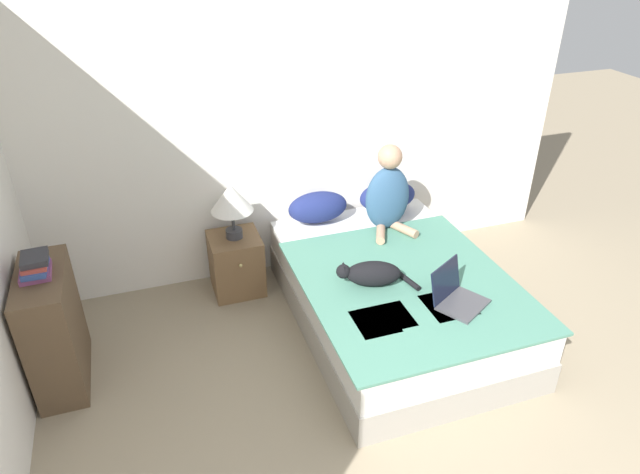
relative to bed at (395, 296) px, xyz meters
name	(u,v)px	position (x,y,z in m)	size (l,w,h in m)	color
wall_back	(284,127)	(-0.52, 1.10, 1.03)	(5.04, 0.05, 2.55)	white
bed	(395,296)	(0.00, 0.00, 0.00)	(1.45, 2.06, 0.50)	#9E998E
pillow_near	(318,207)	(-0.32, 0.87, 0.38)	(0.51, 0.27, 0.26)	navy
pillow_far	(387,196)	(0.32, 0.87, 0.38)	(0.51, 0.27, 0.26)	navy
person_sitting	(388,194)	(0.18, 0.58, 0.56)	(0.38, 0.36, 0.72)	#33567A
cat_tabby	(372,274)	(-0.26, -0.13, 0.34)	(0.54, 0.32, 0.18)	black
laptop_open	(457,296)	(0.19, -0.51, 0.31)	(0.43, 0.42, 0.26)	#424247
nightstand	(236,264)	(-1.04, 0.83, 0.00)	(0.41, 0.42, 0.50)	brown
table_lamp	(231,200)	(-1.04, 0.83, 0.59)	(0.33, 0.33, 0.46)	#38383D
bookshelf	(54,328)	(-2.37, 0.18, 0.17)	(0.29, 0.69, 0.84)	brown
book_stack_top	(35,266)	(-2.37, 0.19, 0.66)	(0.19, 0.25, 0.14)	#844270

